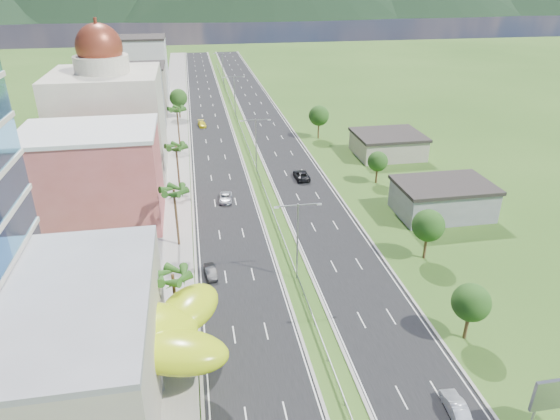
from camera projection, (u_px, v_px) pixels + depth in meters
ground at (314, 326)px, 57.68m from camera, size 500.00×500.00×0.00m
road_left at (210, 121)px, 136.38m from camera, size 11.00×260.00×0.04m
road_right at (264, 119)px, 138.76m from camera, size 11.00×260.00×0.04m
sidewalk_left at (175, 123)px, 134.85m from camera, size 7.00×260.00×0.12m
median_guardrail at (244, 137)px, 121.32m from camera, size 0.10×216.06×0.76m
streetlight_median_b at (297, 234)px, 63.64m from camera, size 6.04×0.25×11.00m
streetlight_median_c at (256, 140)px, 99.15m from camera, size 6.04×0.25×11.00m
streetlight_median_d at (234, 91)px, 139.10m from camera, size 6.04×0.25×11.00m
streetlight_median_e at (223, 65)px, 179.05m from camera, size 6.04×0.25×11.00m
lime_canopy at (127, 334)px, 48.80m from camera, size 18.00×15.00×7.40m
pink_shophouse at (95, 179)px, 78.41m from camera, size 20.00×15.00×15.00m
domed_building at (110, 117)px, 97.16m from camera, size 20.00×20.00×28.70m
midrise_grey at (129, 104)px, 120.96m from camera, size 16.00×15.00×16.00m
midrise_beige at (137, 91)px, 141.14m from camera, size 16.00×15.00×13.00m
midrise_white at (142, 68)px, 160.47m from camera, size 16.00×15.00×18.00m
billboard at (560, 395)px, 42.49m from camera, size 5.20×0.35×6.20m
shed_near at (442, 200)px, 83.24m from camera, size 15.00×10.00×5.00m
shed_far at (388, 146)px, 110.32m from camera, size 14.00×12.00×4.40m
palm_tree_b at (173, 278)px, 53.95m from camera, size 3.60×3.60×8.10m
palm_tree_c at (174, 193)px, 71.08m from camera, size 3.60×3.60×9.60m
palm_tree_d at (176, 148)px, 91.91m from camera, size 3.60×3.60×8.60m
palm_tree_e at (177, 111)px, 113.77m from camera, size 3.60×3.60×9.40m
leafy_tree_lfar at (178, 98)px, 137.15m from camera, size 4.90×4.90×8.05m
leafy_tree_ra at (471, 303)px, 53.72m from camera, size 4.20×4.20×6.90m
leafy_tree_rb at (428, 226)px, 69.11m from camera, size 4.55×4.55×7.47m
leafy_tree_rc at (378, 161)px, 94.79m from camera, size 3.85×3.85×6.33m
leafy_tree_rd at (319, 116)px, 120.27m from camera, size 4.90×4.90×8.05m
mountain_ridge at (263, 15)px, 466.67m from camera, size 860.00×140.00×90.00m
car_dark_left at (210, 272)px, 66.75m from camera, size 1.84×4.12×1.31m
car_silver_mid_left at (226, 198)px, 88.62m from camera, size 2.72×4.98×1.32m
car_yellow_far_left at (202, 124)px, 131.28m from camera, size 2.33×4.77×1.34m
car_silver_right at (455, 406)px, 46.03m from camera, size 1.86×4.45×1.43m
car_dark_far_right at (301, 175)px, 98.16m from camera, size 2.64×5.67×1.57m
motorcycle at (207, 306)px, 59.92m from camera, size 0.69×2.03×1.29m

